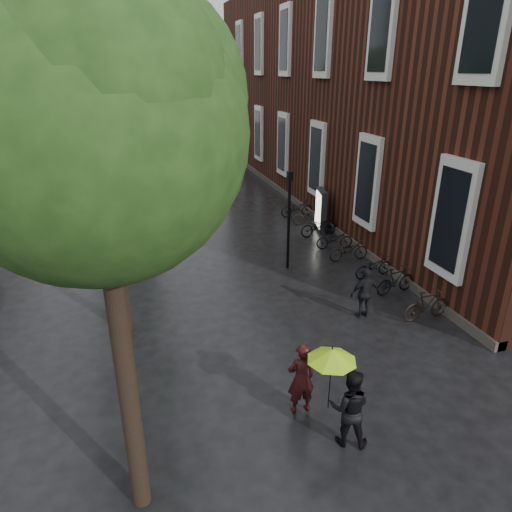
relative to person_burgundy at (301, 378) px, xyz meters
name	(u,v)px	position (x,y,z in m)	size (l,w,h in m)	color
ground	(371,492)	(0.46, -2.38, -0.88)	(120.00, 120.00, 0.00)	black
brick_building	(374,90)	(10.93, 17.09, 5.12)	(10.20, 33.20, 12.00)	#38160F
street_trees	(108,89)	(-3.53, 13.54, 5.46)	(4.33, 34.03, 8.91)	black
person_burgundy	(301,378)	(0.00, 0.00, 0.00)	(0.64, 0.42, 1.75)	black
person_black	(350,408)	(0.59, -1.13, -0.02)	(0.84, 0.65, 1.72)	black
lime_umbrella	(332,355)	(0.37, -0.63, 0.95)	(1.03, 1.03, 1.52)	black
pedestrian_walking	(365,293)	(3.40, 3.37, -0.06)	(0.95, 0.40, 1.62)	black
parked_bicycles	(339,240)	(5.12, 8.66, -0.43)	(2.03, 11.51, 0.97)	black
ad_lightbox	(321,210)	(5.41, 11.31, 0.10)	(0.30, 1.29, 1.95)	black
lamp_post	(289,211)	(2.42, 7.54, 1.39)	(0.19, 0.19, 3.73)	black
cycle_sign	(149,191)	(-2.17, 14.75, 0.72)	(0.13, 0.44, 2.41)	#262628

